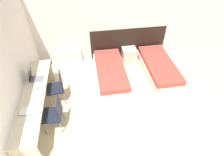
{
  "coord_description": "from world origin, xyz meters",
  "views": [
    {
      "loc": [
        -0.56,
        -1.3,
        3.74
      ],
      "look_at": [
        0.0,
        2.11,
        0.55
      ],
      "focal_mm": 28.0,
      "sensor_mm": 36.0,
      "label": 1
    }
  ],
  "objects": [
    {
      "name": "wall_back",
      "position": [
        0.0,
        3.87,
        1.35
      ],
      "size": [
        5.37,
        0.05,
        2.7
      ],
      "color": "silver",
      "rests_on": "ground_plane"
    },
    {
      "name": "chair_near_laptop",
      "position": [
        -1.45,
        2.07,
        0.51
      ],
      "size": [
        0.47,
        0.47,
        0.89
      ],
      "rotation": [
        0.0,
        0.0,
        0.11
      ],
      "color": "black",
      "rests_on": "ground_plane"
    },
    {
      "name": "laptop",
      "position": [
        -1.93,
        2.14,
        0.83
      ],
      "size": [
        0.33,
        0.25,
        0.32
      ],
      "rotation": [
        0.0,
        0.0,
        -0.07
      ],
      "color": "slate",
      "rests_on": "desk"
    },
    {
      "name": "bed_near_window",
      "position": [
        0.06,
        2.79,
        0.18
      ],
      "size": [
        0.93,
        2.03,
        0.38
      ],
      "color": "beige",
      "rests_on": "ground_plane"
    },
    {
      "name": "desk",
      "position": [
        -1.91,
        1.64,
        0.62
      ],
      "size": [
        0.54,
        2.59,
        0.77
      ],
      "color": "beige",
      "rests_on": "ground_plane"
    },
    {
      "name": "chair_near_notebook",
      "position": [
        -1.45,
        1.22,
        0.51
      ],
      "size": [
        0.46,
        0.46,
        0.89
      ],
      "rotation": [
        0.0,
        0.0,
        -0.08
      ],
      "color": "black",
      "rests_on": "ground_plane"
    },
    {
      "name": "bed_near_door",
      "position": [
        1.64,
        2.79,
        0.18
      ],
      "size": [
        0.93,
        2.03,
        0.38
      ],
      "color": "beige",
      "rests_on": "ground_plane"
    },
    {
      "name": "radiator",
      "position": [
        -1.29,
        3.75,
        0.24
      ],
      "size": [
        1.02,
        0.12,
        0.49
      ],
      "color": "silver",
      "rests_on": "ground_plane"
    },
    {
      "name": "open_notebook",
      "position": [
        -1.95,
        1.16,
        0.77
      ],
      "size": [
        0.33,
        0.26,
        0.02
      ],
      "rotation": [
        0.0,
        0.0,
        -0.14
      ],
      "color": "#236B3D",
      "rests_on": "desk"
    },
    {
      "name": "mug",
      "position": [
        -1.86,
        1.76,
        0.81
      ],
      "size": [
        0.08,
        0.08,
        0.09
      ],
      "color": "white",
      "rests_on": "desk"
    },
    {
      "name": "nightstand",
      "position": [
        0.85,
        3.59,
        0.21
      ],
      "size": [
        0.48,
        0.42,
        0.43
      ],
      "color": "beige",
      "rests_on": "ground_plane"
    },
    {
      "name": "wall_left",
      "position": [
        -2.21,
        1.92,
        1.35
      ],
      "size": [
        0.05,
        4.84,
        2.7
      ],
      "color": "silver",
      "rests_on": "ground_plane"
    },
    {
      "name": "headboard_panel",
      "position": [
        0.85,
        3.83,
        0.53
      ],
      "size": [
        2.6,
        0.03,
        1.05
      ],
      "color": "black",
      "rests_on": "ground_plane"
    }
  ]
}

